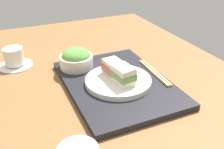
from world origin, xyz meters
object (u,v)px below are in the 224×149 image
at_px(sandwich_far, 114,68).
at_px(salad_bowl, 76,59).
at_px(chopsticks_pair, 154,72).
at_px(sandwich_plate, 118,81).
at_px(coffee_cup, 14,58).
at_px(sandwich_near, 123,75).

height_order(sandwich_far, salad_bowl, salad_bowl).
bearing_deg(chopsticks_pair, sandwich_plate, 94.61).
xyz_separation_m(chopsticks_pair, coffee_cup, (0.29, 0.42, 0.01)).
bearing_deg(sandwich_near, coffee_cup, 40.47).
bearing_deg(salad_bowl, sandwich_far, -148.20).
bearing_deg(salad_bowl, chopsticks_pair, -123.70).
distance_m(sandwich_plate, coffee_cup, 0.41).
xyz_separation_m(sandwich_plate, sandwich_far, (0.03, 0.00, 0.03)).
distance_m(sandwich_plate, chopsticks_pair, 0.14).
relative_size(sandwich_plate, chopsticks_pair, 1.06).
bearing_deg(coffee_cup, sandwich_plate, -137.22).
bearing_deg(coffee_cup, sandwich_far, -134.63).
xyz_separation_m(sandwich_plate, salad_bowl, (0.16, 0.08, 0.02)).
xyz_separation_m(sandwich_plate, chopsticks_pair, (0.01, -0.14, -0.00)).
bearing_deg(sandwich_near, sandwich_plate, 5.84).
distance_m(sandwich_near, coffee_cup, 0.43).
bearing_deg(salad_bowl, sandwich_near, -155.20).
bearing_deg(chopsticks_pair, sandwich_near, 106.40).
xyz_separation_m(sandwich_near, sandwich_far, (0.06, 0.01, -0.00)).
relative_size(sandwich_plate, salad_bowl, 1.80).
height_order(sandwich_far, coffee_cup, sandwich_far).
height_order(sandwich_near, chopsticks_pair, sandwich_near).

